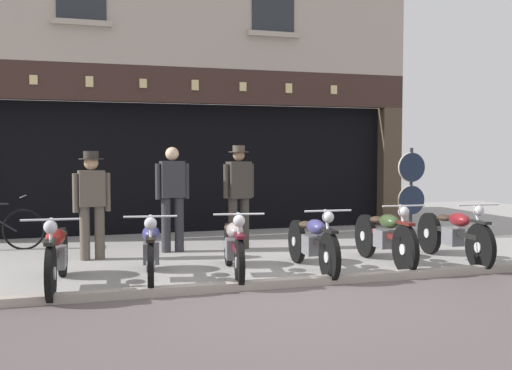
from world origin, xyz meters
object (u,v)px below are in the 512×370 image
(salesman_right, at_px, (239,192))
(motorcycle_center_left, at_px, (234,245))
(motorcycle_left, at_px, (151,248))
(salesman_left, at_px, (92,199))
(motorcycle_center, at_px, (312,241))
(shopkeeper_center, at_px, (172,194))
(tyre_sign_pole, at_px, (411,185))
(motorcycle_center_right, at_px, (385,235))
(motorcycle_right, at_px, (454,233))
(motorcycle_far_left, at_px, (57,253))
(advert_board_near, at_px, (96,138))

(salesman_right, bearing_deg, motorcycle_center_left, 61.55)
(motorcycle_left, xyz_separation_m, salesman_left, (-0.68, 1.74, 0.51))
(motorcycle_center, height_order, shopkeeper_center, shopkeeper_center)
(motorcycle_center_left, bearing_deg, salesman_left, -36.22)
(shopkeeper_center, distance_m, tyre_sign_pole, 4.56)
(salesman_right, bearing_deg, motorcycle_center, 91.13)
(motorcycle_center_right, height_order, motorcycle_right, motorcycle_center_right)
(motorcycle_far_left, height_order, salesman_left, salesman_left)
(motorcycle_center_right, bearing_deg, motorcycle_center, 10.25)
(salesman_left, xyz_separation_m, advert_board_near, (0.17, 2.75, 0.99))
(motorcycle_center, height_order, advert_board_near, advert_board_near)
(motorcycle_far_left, bearing_deg, tyre_sign_pole, -155.34)
(salesman_right, bearing_deg, motorcycle_left, 38.47)
(salesman_right, bearing_deg, motorcycle_center_right, 118.43)
(motorcycle_center_left, height_order, shopkeeper_center, shopkeeper_center)
(motorcycle_center_left, height_order, tyre_sign_pole, tyre_sign_pole)
(salesman_right, xyz_separation_m, advert_board_near, (-2.21, 2.47, 0.95))
(motorcycle_right, bearing_deg, shopkeeper_center, -23.42)
(motorcycle_far_left, relative_size, motorcycle_left, 1.08)
(motorcycle_left, bearing_deg, tyre_sign_pole, -148.70)
(shopkeeper_center, distance_m, advert_board_near, 2.82)
(salesman_left, distance_m, tyre_sign_pole, 5.86)
(motorcycle_center_left, height_order, advert_board_near, advert_board_near)
(motorcycle_center_left, height_order, salesman_right, salesman_right)
(motorcycle_far_left, bearing_deg, motorcycle_center_right, -174.14)
(motorcycle_center, xyz_separation_m, salesman_right, (-0.46, 2.10, 0.55))
(tyre_sign_pole, relative_size, advert_board_near, 1.53)
(motorcycle_far_left, bearing_deg, motorcycle_left, -170.87)
(motorcycle_center, xyz_separation_m, shopkeeper_center, (-1.57, 2.16, 0.54))
(advert_board_near, bearing_deg, motorcycle_center_right, -49.03)
(shopkeeper_center, relative_size, advert_board_near, 1.54)
(motorcycle_center_left, xyz_separation_m, salesman_left, (-1.75, 1.77, 0.51))
(salesman_left, height_order, shopkeeper_center, shopkeeper_center)
(tyre_sign_pole, bearing_deg, motorcycle_center, -141.62)
(motorcycle_far_left, xyz_separation_m, motorcycle_center, (3.31, 0.02, -0.00))
(motorcycle_right, bearing_deg, motorcycle_far_left, 6.04)
(motorcycle_center_right, height_order, shopkeeper_center, shopkeeper_center)
(motorcycle_center_left, bearing_deg, shopkeeper_center, -68.24)
(salesman_right, bearing_deg, salesman_left, -4.64)
(salesman_left, relative_size, shopkeeper_center, 0.96)
(salesman_left, relative_size, tyre_sign_pole, 0.96)
(motorcycle_center_left, bearing_deg, motorcycle_right, -170.92)
(salesman_right, height_order, advert_board_near, advert_board_near)
(motorcycle_center, distance_m, tyre_sign_pole, 3.85)
(salesman_left, bearing_deg, motorcycle_center, 140.54)
(motorcycle_center_right, relative_size, salesman_left, 1.20)
(motorcycle_right, height_order, salesman_left, salesman_left)
(motorcycle_far_left, xyz_separation_m, motorcycle_center_left, (2.21, 0.07, -0.01))
(motorcycle_center, height_order, motorcycle_center_right, motorcycle_center_right)
(motorcycle_left, bearing_deg, motorcycle_center_left, -174.09)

